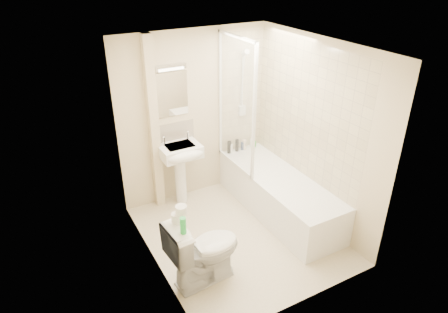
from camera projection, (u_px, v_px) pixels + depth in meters
floor at (239, 235)px, 5.14m from camera, size 2.50×2.50×0.00m
wall_back at (194, 117)px, 5.56m from camera, size 2.20×0.02×2.40m
wall_left at (149, 175)px, 4.12m from camera, size 0.02×2.50×2.40m
wall_right at (315, 133)px, 5.06m from camera, size 0.02×2.50×2.40m
ceiling at (243, 46)px, 4.04m from camera, size 2.20×2.50×0.02m
tile_back at (241, 93)px, 5.77m from camera, size 0.70×0.01×1.75m
tile_right at (306, 112)px, 5.11m from camera, size 0.01×2.10×1.75m
pipe_boxing at (154, 127)px, 5.25m from camera, size 0.12×0.12×2.40m
splashback at (174, 133)px, 5.49m from camera, size 0.60×0.02×0.30m
mirror at (171, 94)px, 5.24m from camera, size 0.46×0.01×0.60m
strip_light at (170, 67)px, 5.05m from camera, size 0.42×0.07×0.07m
bathtub at (279, 194)px, 5.48m from camera, size 0.70×2.10×0.55m
shower_screen at (236, 105)px, 5.27m from camera, size 0.04×0.92×1.80m
shower_fixture at (243, 86)px, 5.68m from camera, size 0.10×0.16×0.99m
pedestal_sink at (181, 158)px, 5.45m from camera, size 0.54×0.49×1.05m
bottle_black_a at (229, 147)px, 5.96m from camera, size 0.06×0.06×0.19m
bottle_white_a at (231, 148)px, 5.99m from camera, size 0.06×0.06×0.13m
bottle_black_b at (237, 145)px, 6.02m from camera, size 0.05×0.05×0.19m
bottle_blue at (242, 146)px, 6.08m from camera, size 0.05×0.05×0.12m
bottle_cream at (244, 145)px, 6.08m from camera, size 0.07×0.07×0.16m
bottle_white_b at (251, 143)px, 6.14m from camera, size 0.05×0.05×0.14m
bottle_green at (254, 144)px, 6.18m from camera, size 0.06×0.06×0.09m
toilet at (204, 250)px, 4.28m from camera, size 0.59×0.87×0.82m
toilet_roll_lower at (176, 218)px, 4.02m from camera, size 0.11×0.11×0.10m
toilet_roll_upper at (181, 210)px, 3.97m from camera, size 0.12×0.12×0.09m
green_bottle at (183, 226)px, 3.84m from camera, size 0.06×0.06×0.18m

